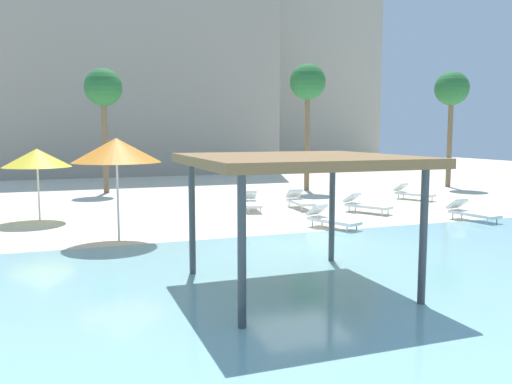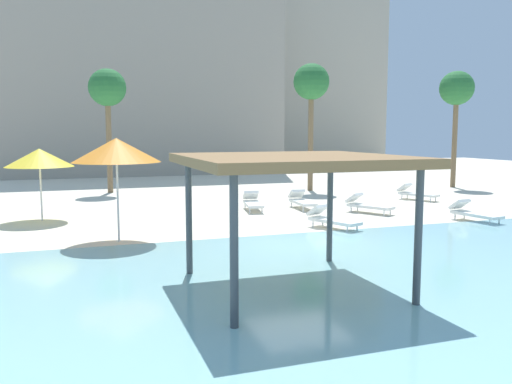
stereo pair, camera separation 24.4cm
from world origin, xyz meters
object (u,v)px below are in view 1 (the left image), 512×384
object	(u,v)px
lounge_chair_2	(365,204)
lounge_chair_3	(412,192)
beach_umbrella_yellow_3	(37,158)
palm_tree_0	(308,85)
palm_tree_2	(452,91)
shade_pavilion	(297,164)
beach_umbrella_orange_0	(116,150)
lounge_chair_5	(470,212)
palm_tree_1	(103,90)
lounge_chair_1	(251,202)
lounge_chair_4	(330,218)
lounge_chair_0	(299,200)

from	to	relation	value
lounge_chair_2	lounge_chair_3	bearing A→B (deg)	94.81
beach_umbrella_yellow_3	lounge_chair_3	bearing A→B (deg)	1.69
palm_tree_0	palm_tree_2	distance (m)	8.48
lounge_chair_2	shade_pavilion	bearing A→B (deg)	-66.94
beach_umbrella_yellow_3	beach_umbrella_orange_0	bearing A→B (deg)	-63.42
lounge_chair_5	palm_tree_1	distance (m)	18.26
shade_pavilion	beach_umbrella_orange_0	bearing A→B (deg)	115.97
beach_umbrella_orange_0	palm_tree_2	xyz separation A→B (m)	(19.23, 9.13, 2.79)
lounge_chair_5	palm_tree_0	distance (m)	12.17
lounge_chair_2	lounge_chair_1	bearing A→B (deg)	-146.07
beach_umbrella_orange_0	lounge_chair_5	xyz separation A→B (m)	(12.00, -0.63, -2.28)
beach_umbrella_orange_0	lounge_chair_1	world-z (taller)	beach_umbrella_orange_0
palm_tree_1	palm_tree_2	size ratio (longest dim) A/B	0.97
palm_tree_2	lounge_chair_5	bearing A→B (deg)	-126.53
lounge_chair_2	beach_umbrella_yellow_3	bearing A→B (deg)	-128.74
lounge_chair_5	beach_umbrella_yellow_3	bearing A→B (deg)	-118.96
beach_umbrella_yellow_3	palm_tree_0	bearing A→B (deg)	23.50
beach_umbrella_yellow_3	lounge_chair_5	distance (m)	15.33
lounge_chair_5	lounge_chair_2	bearing A→B (deg)	-149.25
shade_pavilion	beach_umbrella_orange_0	xyz separation A→B (m)	(-2.88, 5.91, 0.11)
lounge_chair_5	palm_tree_0	world-z (taller)	palm_tree_0
lounge_chair_3	palm_tree_2	xyz separation A→B (m)	(5.49, 4.08, 5.08)
lounge_chair_2	palm_tree_1	world-z (taller)	palm_tree_1
palm_tree_0	palm_tree_2	size ratio (longest dim) A/B	1.03
beach_umbrella_orange_0	lounge_chair_2	xyz separation A→B (m)	(9.54, 2.34, -2.28)
lounge_chair_2	palm_tree_2	bearing A→B (deg)	97.00
shade_pavilion	lounge_chair_1	world-z (taller)	shade_pavilion
beach_umbrella_orange_0	palm_tree_0	xyz separation A→B (m)	(10.83, 10.28, 2.98)
beach_umbrella_orange_0	lounge_chair_4	size ratio (longest dim) A/B	1.49
beach_umbrella_yellow_3	lounge_chair_2	bearing A→B (deg)	-10.72
beach_umbrella_orange_0	lounge_chair_3	xyz separation A→B (m)	(13.74, 5.05, -2.28)
beach_umbrella_orange_0	palm_tree_2	distance (m)	21.47
beach_umbrella_yellow_3	palm_tree_0	size ratio (longest dim) A/B	0.38
lounge_chair_0	lounge_chair_3	world-z (taller)	same
beach_umbrella_yellow_3	lounge_chair_1	distance (m)	8.09
palm_tree_2	lounge_chair_1	bearing A→B (deg)	-161.08
palm_tree_1	lounge_chair_3	bearing A→B (deg)	-30.33
lounge_chair_5	palm_tree_1	size ratio (longest dim) A/B	0.31
lounge_chair_2	palm_tree_0	size ratio (longest dim) A/B	0.29
palm_tree_0	palm_tree_1	world-z (taller)	palm_tree_0
palm_tree_0	palm_tree_1	xyz separation A→B (m)	(-10.25, 2.47, -0.36)
lounge_chair_2	lounge_chair_5	distance (m)	3.86
lounge_chair_4	palm_tree_2	distance (m)	16.46
palm_tree_0	beach_umbrella_orange_0	bearing A→B (deg)	-136.48
lounge_chair_1	palm_tree_2	xyz separation A→B (m)	(13.65, 4.68, 5.08)
lounge_chair_2	palm_tree_2	size ratio (longest dim) A/B	0.30
shade_pavilion	lounge_chair_3	size ratio (longest dim) A/B	2.08
lounge_chair_0	palm_tree_2	bearing A→B (deg)	116.69
shade_pavilion	palm_tree_2	xyz separation A→B (m)	(16.35, 15.04, 2.91)
lounge_chair_2	palm_tree_0	bearing A→B (deg)	142.76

